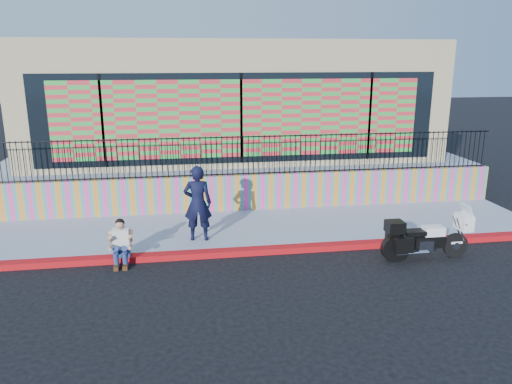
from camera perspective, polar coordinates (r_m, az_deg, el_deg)
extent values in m
plane|color=black|center=(12.47, 0.80, -7.02)|extent=(90.00, 90.00, 0.00)
cube|color=red|center=(12.44, 0.80, -6.70)|extent=(16.00, 0.30, 0.15)
cube|color=#95A0B3|center=(13.96, -0.33, -4.21)|extent=(16.00, 3.00, 0.15)
cube|color=#FC4299|center=(15.29, -1.22, -0.03)|extent=(16.00, 0.20, 1.10)
cube|color=#95A0B3|center=(20.24, -3.15, 3.52)|extent=(16.00, 10.00, 1.25)
cube|color=tan|center=(19.68, -3.20, 10.91)|extent=(14.00, 8.00, 4.00)
cube|color=black|center=(15.74, -1.70, 8.39)|extent=(12.60, 0.04, 2.80)
cube|color=red|center=(15.71, -1.68, 8.38)|extent=(11.48, 0.02, 2.40)
cylinder|color=black|center=(13.07, 21.80, -5.68)|extent=(0.60, 0.13, 0.60)
cylinder|color=black|center=(12.38, 15.60, -6.29)|extent=(0.60, 0.13, 0.60)
cube|color=black|center=(12.66, 18.84, -5.33)|extent=(0.86, 0.25, 0.31)
cube|color=silver|center=(12.67, 18.62, -5.73)|extent=(0.36, 0.31, 0.27)
cube|color=white|center=(12.65, 19.60, -4.19)|extent=(0.50, 0.29, 0.22)
cube|color=black|center=(12.44, 17.63, -4.43)|extent=(0.50, 0.31, 0.11)
cube|color=white|center=(12.97, 22.67, -3.18)|extent=(0.27, 0.47, 0.38)
cube|color=silver|center=(12.91, 22.94, -1.94)|extent=(0.17, 0.42, 0.31)
cube|color=black|center=(12.17, 15.59, -3.84)|extent=(0.40, 0.38, 0.27)
cube|color=black|center=(12.12, 16.58, -5.83)|extent=(0.44, 0.16, 0.36)
cube|color=black|center=(12.58, 15.54, -4.97)|extent=(0.44, 0.16, 0.36)
cube|color=white|center=(13.04, 21.84, -5.31)|extent=(0.29, 0.15, 0.05)
imported|color=black|center=(12.73, -6.68, -1.29)|extent=(0.75, 0.53, 1.95)
cube|color=navy|center=(12.32, -15.03, -6.64)|extent=(0.36, 0.28, 0.18)
cube|color=white|center=(12.16, -15.16, -5.18)|extent=(0.38, 0.27, 0.54)
sphere|color=tan|center=(12.01, -15.30, -3.63)|extent=(0.21, 0.21, 0.21)
cube|color=#472814|center=(12.00, -15.66, -8.27)|extent=(0.11, 0.26, 0.10)
cube|color=#472814|center=(11.98, -14.70, -8.25)|extent=(0.11, 0.26, 0.10)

